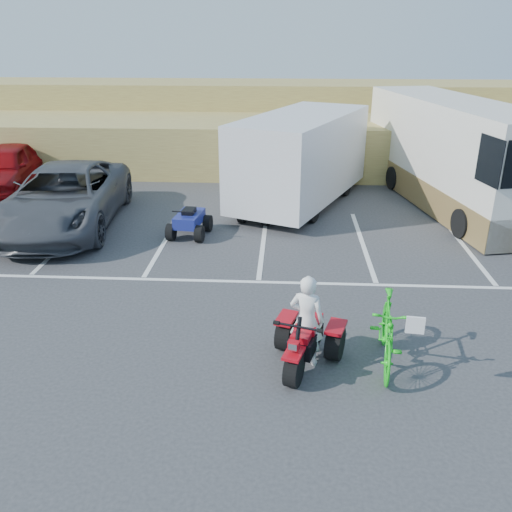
# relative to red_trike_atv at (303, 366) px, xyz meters

# --- Properties ---
(ground) EXTENTS (100.00, 100.00, 0.00)m
(ground) POSITION_rel_red_trike_atv_xyz_m (-0.94, 0.92, 0.00)
(ground) COLOR #343436
(ground) RESTS_ON ground
(parking_stripes) EXTENTS (28.00, 5.16, 0.01)m
(parking_stripes) POSITION_rel_red_trike_atv_xyz_m (-0.08, 4.98, 0.00)
(parking_stripes) COLOR white
(parking_stripes) RESTS_ON ground
(grass_embankment) EXTENTS (40.00, 8.50, 3.10)m
(grass_embankment) POSITION_rel_red_trike_atv_xyz_m (-0.94, 16.40, 1.42)
(grass_embankment) COLOR olive
(grass_embankment) RESTS_ON ground
(red_trike_atv) EXTENTS (1.62, 1.88, 1.04)m
(red_trike_atv) POSITION_rel_red_trike_atv_xyz_m (0.00, 0.00, 0.00)
(red_trike_atv) COLOR #B00A14
(red_trike_atv) RESTS_ON ground
(rider) EXTENTS (0.69, 0.55, 1.65)m
(rider) POSITION_rel_red_trike_atv_xyz_m (0.04, 0.14, 0.82)
(rider) COLOR white
(rider) RESTS_ON ground
(green_dirt_bike) EXTENTS (0.84, 2.14, 1.25)m
(green_dirt_bike) POSITION_rel_red_trike_atv_xyz_m (1.42, 0.19, 0.62)
(green_dirt_bike) COLOR #14BF19
(green_dirt_bike) RESTS_ON ground
(grey_pickup) EXTENTS (3.44, 6.51, 1.75)m
(grey_pickup) POSITION_rel_red_trike_atv_xyz_m (-6.77, 6.86, 0.87)
(grey_pickup) COLOR #43454A
(grey_pickup) RESTS_ON ground
(red_car) EXTENTS (2.68, 5.12, 1.66)m
(red_car) POSITION_rel_red_trike_atv_xyz_m (-10.33, 10.33, 0.83)
(red_car) COLOR maroon
(red_car) RESTS_ON ground
(cargo_trailer) EXTENTS (4.75, 6.70, 2.90)m
(cargo_trailer) POSITION_rel_red_trike_atv_xyz_m (0.11, 9.49, 1.57)
(cargo_trailer) COLOR silver
(cargo_trailer) RESTS_ON ground
(rv_motorhome) EXTENTS (4.12, 9.41, 3.28)m
(rv_motorhome) POSITION_rel_red_trike_atv_xyz_m (4.97, 9.88, 1.43)
(rv_motorhome) COLOR silver
(rv_motorhome) RESTS_ON ground
(quad_atv_blue) EXTENTS (1.15, 1.45, 0.88)m
(quad_atv_blue) POSITION_rel_red_trike_atv_xyz_m (-3.03, 6.27, 0.00)
(quad_atv_blue) COLOR navy
(quad_atv_blue) RESTS_ON ground
(quad_atv_green) EXTENTS (1.29, 1.50, 0.83)m
(quad_atv_green) POSITION_rel_red_trike_atv_xyz_m (-1.15, 7.74, 0.00)
(quad_atv_green) COLOR #155E21
(quad_atv_green) RESTS_ON ground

